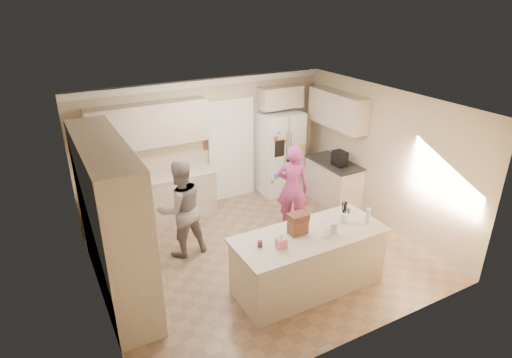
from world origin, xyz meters
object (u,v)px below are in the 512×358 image
coffee_maker (340,158)px  island_base (308,262)px  utensil_crock (344,217)px  dollhouse_body (298,227)px  teen_girl (293,188)px  tissue_box (281,243)px  teen_boy (181,209)px  refrigerator (279,153)px

coffee_maker → island_base: 2.87m
utensil_crock → coffee_maker: bearing=52.9°
dollhouse_body → teen_girl: teen_girl is taller
coffee_maker → island_base: size_ratio=0.14×
dollhouse_body → utensil_crock: bearing=-3.6°
tissue_box → coffee_maker: bearing=37.6°
dollhouse_body → teen_girl: 1.79m
utensil_crock → island_base: bearing=-175.6°
utensil_crock → teen_boy: bearing=139.0°
coffee_maker → dollhouse_body: bearing=-140.7°
refrigerator → island_base: refrigerator is taller
coffee_maker → island_base: bearing=-137.2°
refrigerator → utensil_crock: 3.19m
refrigerator → teen_girl: 1.66m
teen_boy → teen_girl: (2.10, -0.16, -0.02)m
coffee_maker → teen_girl: bearing=-167.7°
utensil_crock → tissue_box: 1.21m
teen_boy → teen_girl: size_ratio=1.03×
refrigerator → utensil_crock: refrigerator is taller
tissue_box → teen_boy: size_ratio=0.08×
teen_boy → teen_girl: bearing=171.5°
dollhouse_body → refrigerator: bearing=63.0°
coffee_maker → refrigerator: bearing=117.3°
utensil_crock → teen_girl: bearing=85.8°
refrigerator → teen_girl: refrigerator is taller
utensil_crock → dollhouse_body: 0.80m
dollhouse_body → teen_boy: size_ratio=0.15×
tissue_box → dollhouse_body: (0.40, 0.20, 0.04)m
dollhouse_body → teen_boy: bearing=125.3°
coffee_maker → teen_boy: bearing=-177.9°
tissue_box → refrigerator: bearing=59.0°
island_base → teen_girl: bearing=64.7°
utensil_crock → teen_girl: (0.12, 1.57, -0.18)m
dollhouse_body → teen_boy: (-1.19, 1.68, -0.19)m
utensil_crock → dollhouse_body: bearing=176.4°
dollhouse_body → teen_girl: bearing=58.9°
dollhouse_body → teen_girl: size_ratio=0.16×
coffee_maker → utensil_crock: (-1.40, -1.85, -0.07)m
teen_girl → teen_boy: bearing=37.2°
refrigerator → dollhouse_body: refrigerator is taller
utensil_crock → refrigerator: bearing=76.4°
tissue_box → teen_girl: 2.17m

